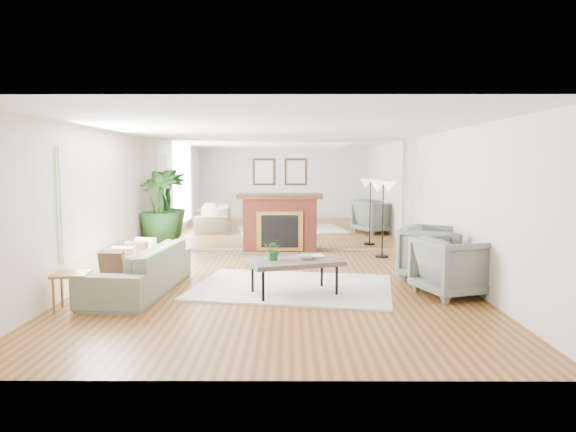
{
  "coord_description": "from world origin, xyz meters",
  "views": [
    {
      "loc": [
        0.22,
        -7.88,
        1.92
      ],
      "look_at": [
        0.19,
        0.6,
        1.06
      ],
      "focal_mm": 32.0,
      "sensor_mm": 36.0,
      "label": 1
    }
  ],
  "objects_px": {
    "side_table": "(71,279)",
    "potted_ficus": "(159,209)",
    "armchair_front": "(453,266)",
    "coffee_table": "(294,263)",
    "fireplace": "(280,222)",
    "floor_lamp": "(383,193)",
    "sofa": "(139,269)",
    "armchair_back": "(433,253)"
  },
  "relations": [
    {
      "from": "armchair_front",
      "to": "floor_lamp",
      "type": "xyz_separation_m",
      "value": [
        -0.47,
        3.13,
        0.9
      ]
    },
    {
      "from": "armchair_front",
      "to": "side_table",
      "type": "height_order",
      "value": "armchair_front"
    },
    {
      "from": "potted_ficus",
      "to": "floor_lamp",
      "type": "relative_size",
      "value": 1.15
    },
    {
      "from": "coffee_table",
      "to": "floor_lamp",
      "type": "bearing_deg",
      "value": 59.4
    },
    {
      "from": "armchair_front",
      "to": "floor_lamp",
      "type": "bearing_deg",
      "value": -10.02
    },
    {
      "from": "coffee_table",
      "to": "floor_lamp",
      "type": "height_order",
      "value": "floor_lamp"
    },
    {
      "from": "armchair_back",
      "to": "floor_lamp",
      "type": "distance_m",
      "value": 2.32
    },
    {
      "from": "coffee_table",
      "to": "armchair_front",
      "type": "height_order",
      "value": "armchair_front"
    },
    {
      "from": "fireplace",
      "to": "floor_lamp",
      "type": "xyz_separation_m",
      "value": [
        2.13,
        -0.65,
        0.68
      ]
    },
    {
      "from": "fireplace",
      "to": "potted_ficus",
      "type": "xyz_separation_m",
      "value": [
        -2.6,
        -0.16,
        0.31
      ]
    },
    {
      "from": "fireplace",
      "to": "coffee_table",
      "type": "relative_size",
      "value": 1.35
    },
    {
      "from": "armchair_back",
      "to": "floor_lamp",
      "type": "height_order",
      "value": "floor_lamp"
    },
    {
      "from": "fireplace",
      "to": "coffee_table",
      "type": "height_order",
      "value": "fireplace"
    },
    {
      "from": "fireplace",
      "to": "armchair_front",
      "type": "relative_size",
      "value": 2.15
    },
    {
      "from": "armchair_front",
      "to": "potted_ficus",
      "type": "xyz_separation_m",
      "value": [
        -5.2,
        3.62,
        0.53
      ]
    },
    {
      "from": "sofa",
      "to": "armchair_front",
      "type": "xyz_separation_m",
      "value": [
        4.65,
        -0.19,
        0.09
      ]
    },
    {
      "from": "coffee_table",
      "to": "armchair_front",
      "type": "relative_size",
      "value": 1.59
    },
    {
      "from": "armchair_front",
      "to": "potted_ficus",
      "type": "relative_size",
      "value": 0.53
    },
    {
      "from": "fireplace",
      "to": "coffee_table",
      "type": "xyz_separation_m",
      "value": [
        0.28,
        -3.77,
        -0.17
      ]
    },
    {
      "from": "floor_lamp",
      "to": "coffee_table",
      "type": "bearing_deg",
      "value": -120.6
    },
    {
      "from": "armchair_back",
      "to": "side_table",
      "type": "distance_m",
      "value": 5.55
    },
    {
      "from": "coffee_table",
      "to": "floor_lamp",
      "type": "xyz_separation_m",
      "value": [
        1.85,
        3.12,
        0.85
      ]
    },
    {
      "from": "coffee_table",
      "to": "potted_ficus",
      "type": "relative_size",
      "value": 0.84
    },
    {
      "from": "armchair_front",
      "to": "side_table",
      "type": "xyz_separation_m",
      "value": [
        -5.25,
        -0.78,
        -0.01
      ]
    },
    {
      "from": "side_table",
      "to": "armchair_back",
      "type": "bearing_deg",
      "value": 19.04
    },
    {
      "from": "side_table",
      "to": "floor_lamp",
      "type": "bearing_deg",
      "value": 39.28
    },
    {
      "from": "coffee_table",
      "to": "potted_ficus",
      "type": "xyz_separation_m",
      "value": [
        -2.88,
        3.61,
        0.48
      ]
    },
    {
      "from": "fireplace",
      "to": "sofa",
      "type": "bearing_deg",
      "value": -119.77
    },
    {
      "from": "sofa",
      "to": "side_table",
      "type": "bearing_deg",
      "value": -27.03
    },
    {
      "from": "side_table",
      "to": "potted_ficus",
      "type": "bearing_deg",
      "value": 89.35
    },
    {
      "from": "sofa",
      "to": "armchair_front",
      "type": "height_order",
      "value": "armchair_front"
    },
    {
      "from": "side_table",
      "to": "floor_lamp",
      "type": "height_order",
      "value": "floor_lamp"
    },
    {
      "from": "potted_ficus",
      "to": "floor_lamp",
      "type": "distance_m",
      "value": 4.77
    },
    {
      "from": "potted_ficus",
      "to": "side_table",
      "type": "bearing_deg",
      "value": -90.65
    },
    {
      "from": "armchair_front",
      "to": "armchair_back",
      "type": "bearing_deg",
      "value": -18.59
    },
    {
      "from": "armchair_back",
      "to": "side_table",
      "type": "bearing_deg",
      "value": 138.12
    },
    {
      "from": "side_table",
      "to": "potted_ficus",
      "type": "xyz_separation_m",
      "value": [
        0.05,
        4.39,
        0.54
      ]
    },
    {
      "from": "floor_lamp",
      "to": "sofa",
      "type": "bearing_deg",
      "value": -144.88
    },
    {
      "from": "fireplace",
      "to": "armchair_front",
      "type": "distance_m",
      "value": 4.59
    },
    {
      "from": "sofa",
      "to": "side_table",
      "type": "relative_size",
      "value": 4.74
    },
    {
      "from": "sofa",
      "to": "armchair_front",
      "type": "relative_size",
      "value": 2.5
    },
    {
      "from": "armchair_back",
      "to": "floor_lamp",
      "type": "relative_size",
      "value": 0.63
    }
  ]
}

